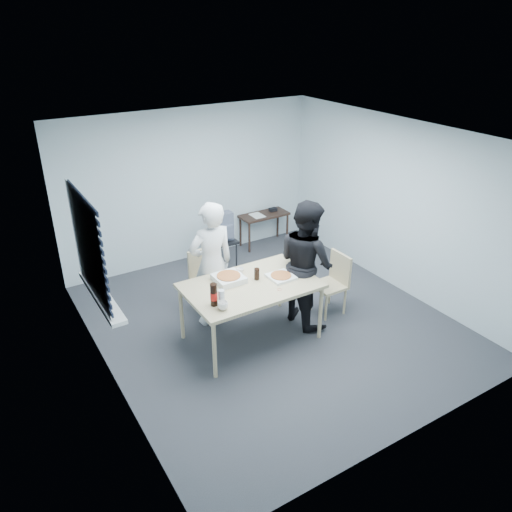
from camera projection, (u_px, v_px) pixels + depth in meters
room at (92, 255)px, 5.67m from camera, size 5.00×5.00×5.00m
dining_table at (251, 288)px, 6.35m from camera, size 1.68×1.06×0.82m
chair_far at (205, 275)px, 7.18m from camera, size 0.42×0.42×0.89m
chair_right at (334, 279)px, 7.08m from camera, size 0.42×0.42×0.89m
person_white at (212, 265)px, 6.67m from camera, size 0.65×0.42×1.77m
person_black at (306, 263)px, 6.72m from camera, size 0.47×0.86×1.77m
side_table at (264, 218)px, 9.16m from camera, size 0.91×0.40×0.60m
stool at (223, 246)px, 8.25m from camera, size 0.40×0.40×0.56m
backpack at (223, 227)px, 8.09m from camera, size 0.34×0.25×0.47m
pizza_box_a at (229, 278)px, 6.38m from camera, size 0.36×0.36×0.09m
pizza_box_b at (281, 276)px, 6.47m from camera, size 0.32×0.32×0.05m
mug_a at (223, 306)px, 5.77m from camera, size 0.17×0.17×0.10m
mug_b at (240, 271)px, 6.54m from camera, size 0.10×0.10×0.09m
cola_glass at (257, 274)px, 6.41m from camera, size 0.07×0.07×0.16m
soda_bottle at (214, 295)px, 5.82m from camera, size 0.09×0.09×0.28m
plastic_cups at (222, 297)px, 5.87m from camera, size 0.10×0.10×0.18m
rubber_band at (279, 289)px, 6.20m from camera, size 0.07×0.07×0.00m
papers at (257, 215)px, 9.06m from camera, size 0.27×0.33×0.00m
black_box at (273, 210)px, 9.25m from camera, size 0.16×0.14×0.06m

